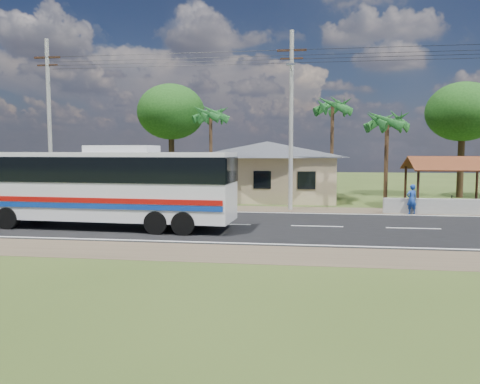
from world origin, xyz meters
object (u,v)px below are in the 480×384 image
object	(u,v)px
motorcycle	(443,203)
person	(412,199)
waiting_shed	(450,166)
coach_bus	(102,181)

from	to	relation	value
motorcycle	person	size ratio (longest dim) A/B	1.05
waiting_shed	coach_bus	distance (m)	21.29
coach_bus	person	size ratio (longest dim) A/B	7.31
coach_bus	person	world-z (taller)	coach_bus
waiting_shed	coach_bus	world-z (taller)	coach_bus
waiting_shed	coach_bus	size ratio (longest dim) A/B	0.41
waiting_shed	coach_bus	bearing A→B (deg)	-151.06
coach_bus	motorcycle	size ratio (longest dim) A/B	6.94
waiting_shed	person	size ratio (longest dim) A/B	2.98
waiting_shed	motorcycle	bearing A→B (deg)	-119.69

